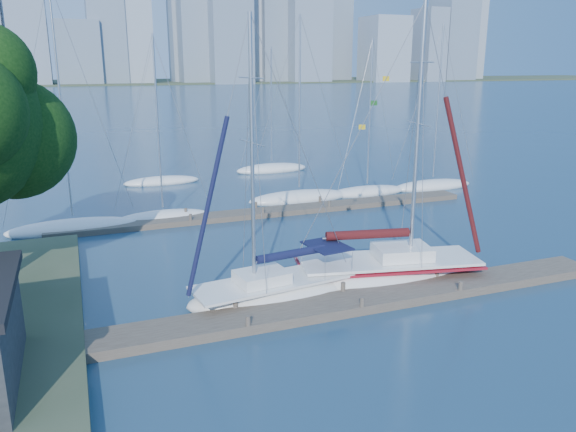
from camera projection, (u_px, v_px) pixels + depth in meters
name	position (u px, v px, depth m)	size (l,w,h in m)	color
ground	(352.00, 307.00, 24.48)	(700.00, 700.00, 0.00)	navy
near_dock	(352.00, 303.00, 24.43)	(26.00, 2.00, 0.40)	#473D34
far_dock	(273.00, 212.00, 39.55)	(30.00, 1.80, 0.36)	#473D34
far_shore	(88.00, 83.00, 312.84)	(800.00, 100.00, 1.50)	#38472D
sailboat_navy	(273.00, 278.00, 24.96)	(8.11, 3.58, 12.75)	white
sailboat_maroon	(389.00, 261.00, 27.29)	(9.74, 4.85, 13.58)	white
bg_boat_0	(74.00, 227.00, 35.47)	(8.41, 4.75, 15.32)	white
bg_boat_1	(163.00, 216.00, 38.04)	(6.57, 3.13, 12.41)	white
bg_boat_3	(299.00, 197.00, 43.37)	(8.43, 3.72, 14.07)	white
bg_boat_4	(367.00, 191.00, 45.53)	(7.16, 4.31, 12.45)	white
bg_boat_5	(432.00, 185.00, 47.72)	(7.71, 3.25, 13.69)	white
bg_boat_6	(162.00, 181.00, 49.62)	(6.89, 3.49, 12.54)	white
bg_boat_7	(272.00, 169.00, 55.25)	(7.56, 4.20, 12.14)	white
skyline	(113.00, 12.00, 282.04)	(503.05, 51.31, 116.92)	slate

